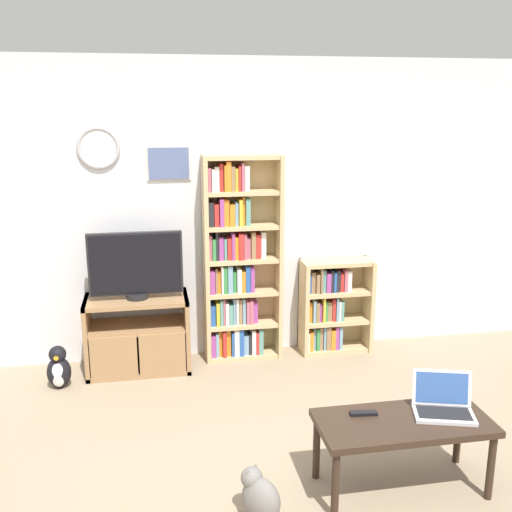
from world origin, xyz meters
name	(u,v)px	position (x,y,z in m)	size (l,w,h in m)	color
ground_plane	(270,498)	(0.00, 0.00, 0.00)	(18.00, 18.00, 0.00)	gray
wall_back	(220,211)	(-0.01, 2.18, 1.30)	(6.42, 0.09, 2.60)	silver
tv_stand	(138,334)	(-0.75, 1.89, 0.32)	(0.86, 0.44, 0.64)	#9E754C
television	(136,265)	(-0.74, 1.87, 0.93)	(0.76, 0.18, 0.56)	black
bookshelf_tall	(238,264)	(0.13, 2.02, 0.86)	(0.67, 0.25, 1.80)	tan
bookshelf_short	(331,306)	(0.98, 2.01, 0.42)	(0.64, 0.27, 0.86)	tan
coffee_table	(403,428)	(0.78, -0.04, 0.39)	(1.01, 0.46, 0.45)	#332319
laptop	(443,403)	(1.04, 0.00, 0.51)	(0.40, 0.34, 0.23)	silver
remote_near_laptop	(364,413)	(0.57, 0.05, 0.46)	(0.16, 0.06, 0.02)	black
cat	(260,497)	(-0.09, -0.17, 0.14)	(0.45, 0.37, 0.31)	slate
penguin_figurine	(59,369)	(-1.38, 1.66, 0.16)	(0.19, 0.17, 0.35)	black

